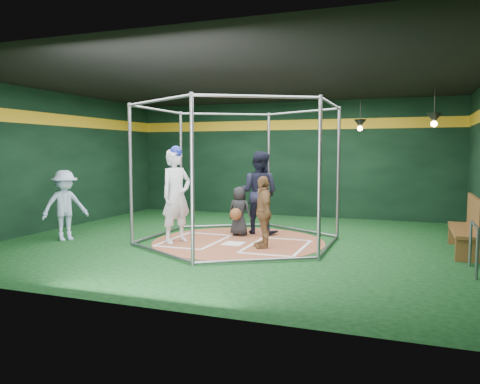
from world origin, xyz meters
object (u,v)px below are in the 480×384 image
(umpire, at_px, (259,193))
(dugout_bench, at_px, (469,224))
(visitor_leopard, at_px, (263,212))
(batter_figure, at_px, (176,195))

(umpire, relative_size, dugout_bench, 1.04)
(visitor_leopard, relative_size, dugout_bench, 0.77)
(batter_figure, relative_size, umpire, 1.06)
(visitor_leopard, bearing_deg, batter_figure, -116.49)
(batter_figure, relative_size, dugout_bench, 1.10)
(batter_figure, xyz_separation_m, visitor_leopard, (1.94, 0.12, -0.30))
(umpire, bearing_deg, batter_figure, 59.72)
(visitor_leopard, distance_m, umpire, 1.67)
(umpire, distance_m, dugout_bench, 4.58)
(dugout_bench, bearing_deg, batter_figure, -169.94)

